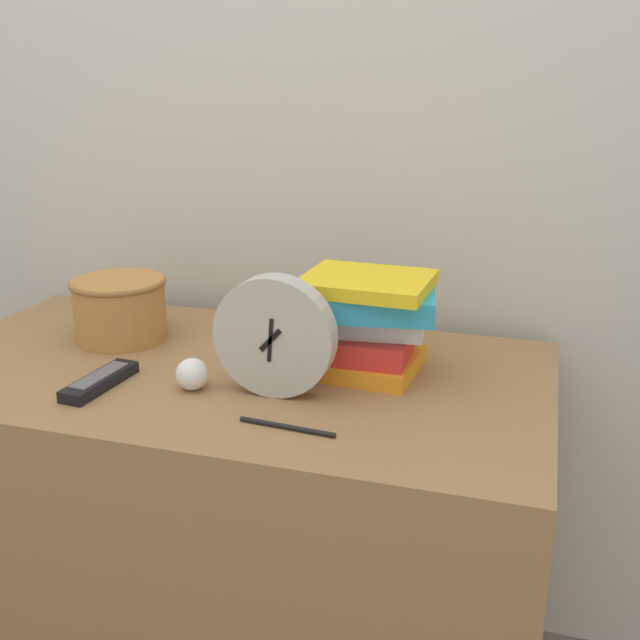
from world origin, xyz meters
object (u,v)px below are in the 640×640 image
object	(u,v)px
desk_clock	(274,336)
book_stack	(362,321)
crumpled_paper_ball	(192,374)
basket	(120,307)
pen	(287,427)
tv_remote	(100,381)

from	to	relation	value
desk_clock	book_stack	size ratio (longest dim) A/B	0.76
book_stack	crumpled_paper_ball	world-z (taller)	book_stack
book_stack	basket	xyz separation A→B (m)	(-0.50, 0.02, -0.03)
desk_clock	pen	size ratio (longest dim) A/B	1.31
desk_clock	tv_remote	xyz separation A→B (m)	(-0.30, -0.06, -0.09)
tv_remote	pen	xyz separation A→B (m)	(0.36, -0.06, -0.01)
book_stack	pen	xyz separation A→B (m)	(-0.05, -0.26, -0.09)
pen	book_stack	bearing A→B (deg)	78.94
desk_clock	basket	distance (m)	0.42
book_stack	crumpled_paper_ball	xyz separation A→B (m)	(-0.25, -0.16, -0.07)
basket	tv_remote	world-z (taller)	basket
desk_clock	pen	xyz separation A→B (m)	(0.06, -0.12, -0.10)
pen	crumpled_paper_ball	bearing A→B (deg)	154.95
crumpled_paper_ball	pen	size ratio (longest dim) A/B	0.35
crumpled_paper_ball	desk_clock	bearing A→B (deg)	9.19
tv_remote	desk_clock	bearing A→B (deg)	11.47
desk_clock	basket	bearing A→B (deg)	157.20
desk_clock	crumpled_paper_ball	bearing A→B (deg)	-170.81
tv_remote	crumpled_paper_ball	size ratio (longest dim) A/B	3.04
desk_clock	pen	distance (m)	0.16
tv_remote	crumpled_paper_ball	distance (m)	0.16
basket	crumpled_paper_ball	world-z (taller)	basket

